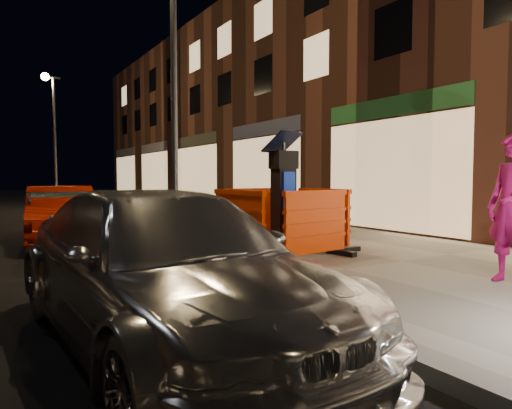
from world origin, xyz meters
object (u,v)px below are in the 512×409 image
barrier_bldgside (323,218)px  car_red (62,243)px  car_silver (167,341)px  parking_kiosk (283,196)px  barrier_back (257,217)px  barrier_front (316,225)px  barrier_kerbside (239,223)px

barrier_bldgside → car_red: 6.10m
car_red → car_silver: bearing=-84.6°
parking_kiosk → barrier_bldgside: size_ratio=1.40×
parking_kiosk → barrier_back: bearing=86.9°
barrier_back → car_silver: 5.18m
parking_kiosk → car_red: (-3.18, 4.43, -1.19)m
barrier_front → barrier_back: bearing=81.9°
barrier_back → car_red: 4.77m
car_silver → parking_kiosk: bearing=38.2°
parking_kiosk → barrier_front: (0.00, -0.95, -0.46)m
barrier_bldgside → car_silver: barrier_bldgside is taller
barrier_back → barrier_bldgside: 1.34m
car_silver → barrier_bldgside: bearing=31.3°
barrier_front → barrier_kerbside: 1.34m
barrier_back → barrier_bldgside: (0.95, -0.95, 0.00)m
parking_kiosk → barrier_back: 1.06m
barrier_back → barrier_kerbside: 1.34m
barrier_front → barrier_bldgside: bearing=36.9°
barrier_front → barrier_kerbside: bearing=126.9°
barrier_bldgside → car_silver: 5.26m
barrier_bldgside → car_silver: bearing=123.0°
barrier_front → barrier_bldgside: 1.34m
parking_kiosk → car_red: bearing=122.5°
car_silver → car_red: size_ratio=1.20×
barrier_kerbside → parking_kiosk: bearing=-95.1°
car_red → barrier_back: bearing=-40.8°
car_silver → barrier_back: bearing=46.2°
barrier_bldgside → barrier_front: bearing=133.9°
parking_kiosk → barrier_back: parking_kiosk is taller
car_red → barrier_bldgside: bearing=-40.3°
barrier_front → car_silver: 3.96m
parking_kiosk → barrier_front: size_ratio=1.40×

